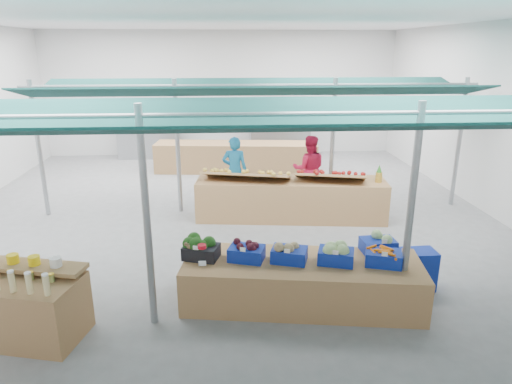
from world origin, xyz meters
TOP-DOWN VIEW (x-y plane):
  - floor at (0.00, 0.00)m, footprint 13.00×13.00m
  - hall at (0.00, 1.44)m, footprint 13.00×13.00m
  - pole_grid at (0.75, -1.75)m, footprint 10.00×4.60m
  - awnings at (0.75, -1.75)m, footprint 9.50×7.08m
  - back_shelving_left at (-2.50, 6.00)m, footprint 2.00×0.50m
  - back_shelving_right at (2.00, 6.00)m, footprint 2.00×0.50m
  - bottle_shelf at (-2.78, -4.14)m, footprint 1.99×1.48m
  - veg_counter at (1.12, -3.65)m, footprint 3.58×1.66m
  - fruit_counter at (1.47, -0.13)m, footprint 4.19×1.46m
  - far_counter at (0.41, 4.00)m, footprint 4.96×1.49m
  - crate_stack at (2.99, -3.36)m, footprint 0.54×0.38m
  - vendor_left at (0.27, 0.97)m, footprint 0.64×0.46m
  - vendor_right at (2.07, 0.97)m, footprint 0.87×0.71m
  - crate_broccoli at (-0.35, -3.43)m, footprint 0.58×0.48m
  - crate_beets at (0.31, -3.53)m, footprint 0.58×0.48m
  - crate_celeriac at (0.93, -3.63)m, footprint 0.58×0.48m
  - crate_cabbage at (1.59, -3.73)m, footprint 0.58×0.48m
  - crate_carrots at (2.25, -3.83)m, footprint 0.58×0.48m
  - sparrow at (-0.52, -3.52)m, footprint 0.12×0.09m
  - pole_ribbon at (-0.31, -3.98)m, footprint 0.12×0.12m
  - apple_heap_yellow at (0.49, -0.11)m, footprint 2.01×1.13m
  - apple_heap_red at (2.29, -0.32)m, footprint 1.62×1.04m
  - pineapple at (3.31, -0.45)m, footprint 0.14×0.14m
  - crate_extra at (2.31, -3.40)m, footprint 0.52×0.42m

SIDE VIEW (x-z plane):
  - floor at x=0.00m, z-range 0.00..0.00m
  - crate_stack at x=2.99m, z-range 0.00..0.64m
  - veg_counter at x=1.12m, z-range 0.00..0.67m
  - far_counter at x=0.41m, z-range 0.00..0.88m
  - fruit_counter at x=1.47m, z-range 0.00..0.88m
  - bottle_shelf at x=-2.78m, z-range -0.10..1.00m
  - crate_carrots at x=2.25m, z-range 0.64..0.93m
  - crate_beets at x=0.31m, z-range 0.66..0.95m
  - crate_celeriac at x=0.93m, z-range 0.66..0.97m
  - crate_extra at x=2.31m, z-range 0.66..0.98m
  - vendor_left at x=0.27m, z-range 0.00..1.64m
  - vendor_right at x=2.07m, z-range 0.00..1.64m
  - crate_broccoli at x=-0.35m, z-range 0.65..1.00m
  - crate_cabbage at x=1.59m, z-range 0.65..1.00m
  - sparrow at x=-0.52m, z-range 0.86..0.97m
  - back_shelving_left at x=-2.50m, z-range 0.00..2.00m
  - back_shelving_right at x=2.00m, z-range 0.00..2.00m
  - apple_heap_yellow at x=0.49m, z-range 0.91..1.18m
  - apple_heap_red at x=2.29m, z-range 0.91..1.18m
  - pineapple at x=3.31m, z-range 0.87..1.26m
  - pole_ribbon at x=-0.31m, z-range 0.94..1.22m
  - pole_grid at x=0.75m, z-range 0.31..3.31m
  - hall at x=0.00m, z-range -3.85..9.15m
  - awnings at x=0.75m, z-range 2.63..2.93m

